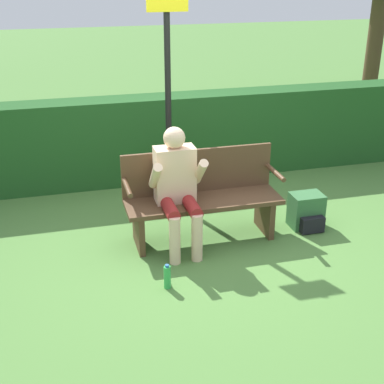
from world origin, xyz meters
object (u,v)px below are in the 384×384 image
Objects in this scene: signpost at (168,83)px; park_bench at (202,196)px; backpack at (307,212)px; water_bottle at (167,277)px; person_seated at (177,184)px.

park_bench is at bearing -82.11° from signpost.
water_bottle is (-1.75, -0.79, -0.07)m from backpack.
water_bottle is at bearing -122.83° from park_bench.
signpost is at bearing 81.62° from person_seated.
signpost is (0.44, 1.83, 1.35)m from water_bottle.
water_bottle is 0.09× the size of signpost.
person_seated is at bearing -156.87° from park_bench.
backpack reaches higher than water_bottle.
park_bench is at bearing 23.13° from person_seated.
signpost reaches higher than water_bottle.
park_bench is 1.30× the size of person_seated.
park_bench is 4.23× the size of backpack.
water_bottle is (-0.57, -0.88, -0.35)m from park_bench.
person_seated is 3.25× the size of backpack.
person_seated is at bearing -98.38° from signpost.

